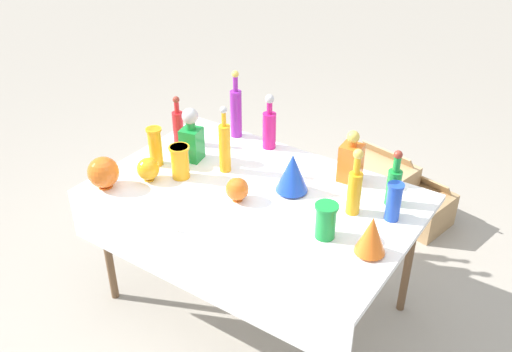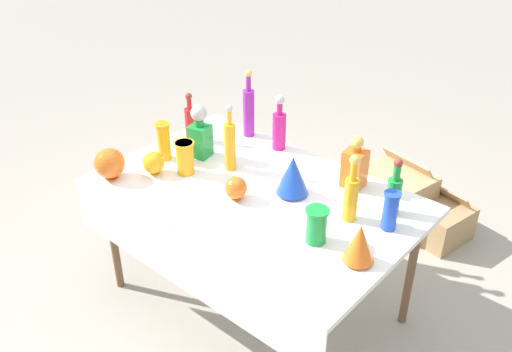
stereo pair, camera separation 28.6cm
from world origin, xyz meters
TOP-DOWN VIEW (x-y plane):
  - ground_plane at (0.00, 0.00)m, footprint 40.00×40.00m
  - display_table at (0.00, -0.03)m, footprint 1.62×1.06m
  - tall_bottle_0 at (-0.45, 0.46)m, footprint 0.07×0.07m
  - tall_bottle_1 at (-0.68, 0.19)m, footprint 0.06×0.06m
  - tall_bottle_2 at (0.48, 0.12)m, footprint 0.07×0.07m
  - tall_bottle_3 at (-0.26, 0.09)m, footprint 0.06×0.06m
  - tall_bottle_4 at (0.61, 0.30)m, footprint 0.07×0.07m
  - tall_bottle_5 at (-0.21, 0.44)m, footprint 0.08×0.08m
  - square_decanter_0 at (-0.49, 0.09)m, footprint 0.13×0.13m
  - square_decanter_1 at (0.34, 0.38)m, footprint 0.12×0.12m
  - slender_vase_0 at (-0.42, -0.10)m, footprint 0.11×0.11m
  - slender_vase_1 at (-0.62, -0.07)m, footprint 0.09×0.09m
  - slender_vase_2 at (0.46, -0.12)m, footprint 0.11×0.11m
  - slender_vase_3 at (0.66, 0.18)m, footprint 0.08×0.08m
  - fluted_vase_0 at (0.14, 0.11)m, footprint 0.17×0.17m
  - fluted_vase_1 at (0.68, -0.12)m, footprint 0.14×0.14m
  - round_bowl_0 at (-0.68, -0.39)m, footprint 0.16×0.16m
  - round_bowl_1 at (-0.54, -0.22)m, footprint 0.12×0.12m
  - round_bowl_2 at (-0.04, -0.11)m, footprint 0.12×0.12m
  - price_tag_left at (-0.13, -0.48)m, footprint 0.05×0.02m
  - cardboard_box_behind_left at (0.44, 1.28)m, footprint 0.54×0.44m
  - cardboard_box_behind_right at (0.19, 1.24)m, footprint 0.50×0.44m

SIDE VIEW (x-z plane):
  - ground_plane at x=0.00m, z-range 0.00..0.00m
  - cardboard_box_behind_left at x=0.44m, z-range -0.04..0.29m
  - cardboard_box_behind_right at x=0.19m, z-range -0.04..0.43m
  - display_table at x=0.00m, z-range 0.32..1.08m
  - price_tag_left at x=-0.13m, z-range 0.76..0.79m
  - round_bowl_2 at x=-0.04m, z-range 0.76..0.89m
  - round_bowl_1 at x=-0.54m, z-range 0.76..0.89m
  - round_bowl_0 at x=-0.68m, z-range 0.76..0.93m
  - slender_vase_2 at x=0.46m, z-range 0.77..0.94m
  - slender_vase_0 at x=-0.42m, z-range 0.77..0.95m
  - fluted_vase_1 at x=0.68m, z-range 0.76..0.95m
  - slender_vase_3 at x=0.66m, z-range 0.77..0.96m
  - fluted_vase_0 at x=0.14m, z-range 0.76..0.98m
  - slender_vase_1 at x=-0.62m, z-range 0.77..0.99m
  - tall_bottle_1 at x=-0.68m, z-range 0.73..1.03m
  - tall_bottle_4 at x=0.61m, z-range 0.73..1.03m
  - square_decanter_1 at x=0.34m, z-range 0.74..1.03m
  - tall_bottle_5 at x=-0.21m, z-range 0.73..1.06m
  - square_decanter_0 at x=-0.49m, z-range 0.75..1.06m
  - tall_bottle_2 at x=0.48m, z-range 0.73..1.08m
  - tall_bottle_3 at x=-0.26m, z-range 0.72..1.10m
  - tall_bottle_0 at x=-0.45m, z-range 0.72..1.13m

